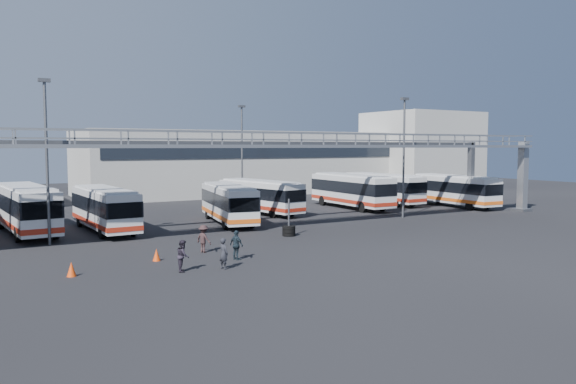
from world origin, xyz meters
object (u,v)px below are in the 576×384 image
pedestrian_a (224,253)px  pedestrian_c (204,239)px  light_pole_mid (404,151)px  light_pole_back (242,150)px  cone_right (157,255)px  light_pole_left (47,152)px  bus_9 (454,189)px  bus_8 (382,187)px  bus_2 (104,207)px  bus_7 (351,189)px  bus_1 (26,207)px  bus_4 (228,202)px  pedestrian_d (236,245)px  tire_stack (289,230)px  cone_left (71,269)px  bus_5 (260,195)px  pedestrian_b (183,256)px

pedestrian_a → pedestrian_c: bearing=-25.7°
pedestrian_a → light_pole_mid: bearing=-79.2°
light_pole_back → cone_right: (-15.78, -22.19, -5.40)m
light_pole_left → bus_9: light_pole_left is taller
bus_8 → cone_right: 34.14m
bus_2 → bus_7: size_ratio=0.93×
bus_1 → bus_9: bus_1 is taller
bus_4 → cone_right: size_ratio=15.93×
bus_7 → pedestrian_d: (-20.61, -17.30, -1.06)m
pedestrian_d → cone_right: bearing=44.4°
bus_7 → cone_right: (-24.41, -15.38, -1.53)m
bus_7 → tire_stack: size_ratio=4.40×
bus_1 → bus_9: bearing=-7.6°
light_pole_left → cone_left: size_ratio=14.80×
bus_5 → bus_4: bearing=-148.7°
light_pole_left → bus_5: bearing=22.3°
light_pole_back → cone_left: size_ratio=14.80×
bus_4 → tire_stack: size_ratio=4.09×
bus_4 → bus_7: bus_7 is taller
light_pole_mid → cone_left: light_pole_mid is taller
bus_2 → pedestrian_c: bearing=-76.6°
bus_8 → pedestrian_d: 31.98m
light_pole_left → light_pole_mid: size_ratio=1.00×
bus_2 → bus_4: size_ratio=1.00×
bus_7 → pedestrian_c: bus_7 is taller
light_pole_back → pedestrian_a: light_pole_back is taller
pedestrian_b → cone_left: 5.18m
bus_9 → bus_8: bearing=134.3°
pedestrian_b → tire_stack: bearing=-34.4°
light_pole_back → bus_1: bearing=-157.8°
pedestrian_a → cone_right: bearing=16.2°
bus_5 → pedestrian_b: size_ratio=6.61×
bus_7 → tire_stack: bus_7 is taller
cone_right → tire_stack: tire_stack is taller
bus_1 → pedestrian_c: bus_1 is taller
bus_4 → bus_8: bus_8 is taller
light_pole_back → bus_2: (-15.79, -10.06, -4.00)m
pedestrian_c → cone_right: pedestrian_c is taller
pedestrian_a → light_pole_back: bearing=-43.5°
pedestrian_d → cone_right: (-3.79, 1.92, -0.48)m
light_pole_back → bus_7: size_ratio=0.91×
light_pole_back → bus_5: 7.59m
bus_2 → light_pole_back: bearing=30.5°
pedestrian_c → bus_8: bearing=-82.3°
tire_stack → bus_2: bearing=140.6°
light_pole_left → pedestrian_b: (4.58, -11.32, -4.95)m
tire_stack → bus_9: bearing=17.9°
light_pole_mid → pedestrian_c: size_ratio=6.41×
bus_9 → cone_right: (-34.37, -11.39, -1.43)m
bus_1 → pedestrian_b: bus_1 is taller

